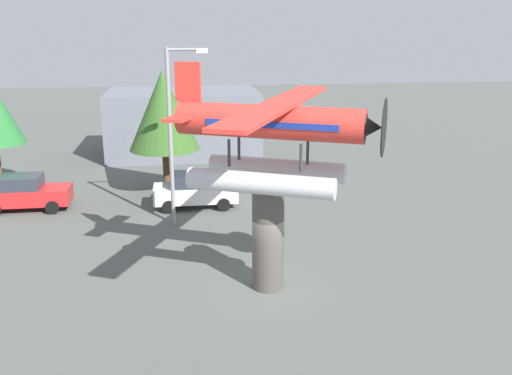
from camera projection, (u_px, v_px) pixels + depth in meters
name	position (u px, v px, depth m)	size (l,w,h in m)	color
ground_plane	(268.00, 287.00, 19.46)	(140.00, 140.00, 0.00)	#515651
display_pedestal	(268.00, 238.00, 18.94)	(1.10, 1.10, 3.71)	#4C4742
floatplane_monument	(273.00, 137.00, 17.92)	(7.15, 9.88, 4.00)	silver
car_near_red	(25.00, 193.00, 27.45)	(4.20, 2.02, 1.76)	red
car_mid_white	(194.00, 190.00, 27.90)	(4.20, 2.02, 1.76)	white
streetlight_primary	(174.00, 125.00, 24.42)	(1.84, 0.28, 7.98)	gray
storefront_building	(184.00, 123.00, 39.41)	(10.49, 6.83, 4.49)	slate
tree_east	(163.00, 111.00, 29.22)	(3.77, 3.77, 6.65)	brown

